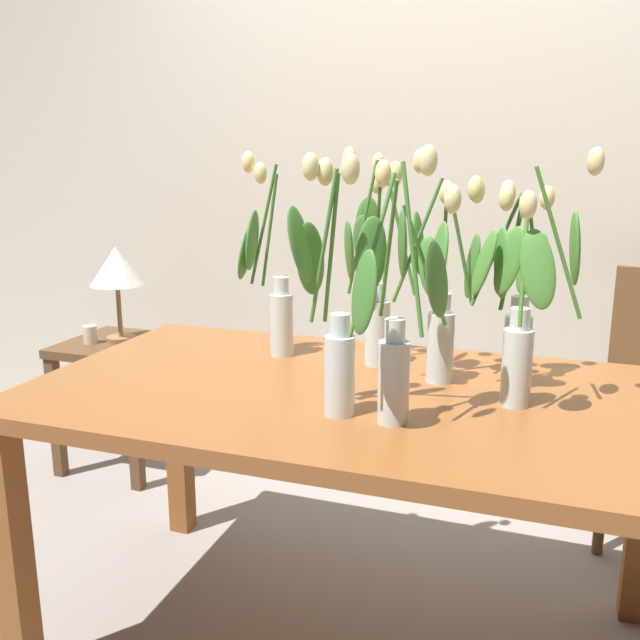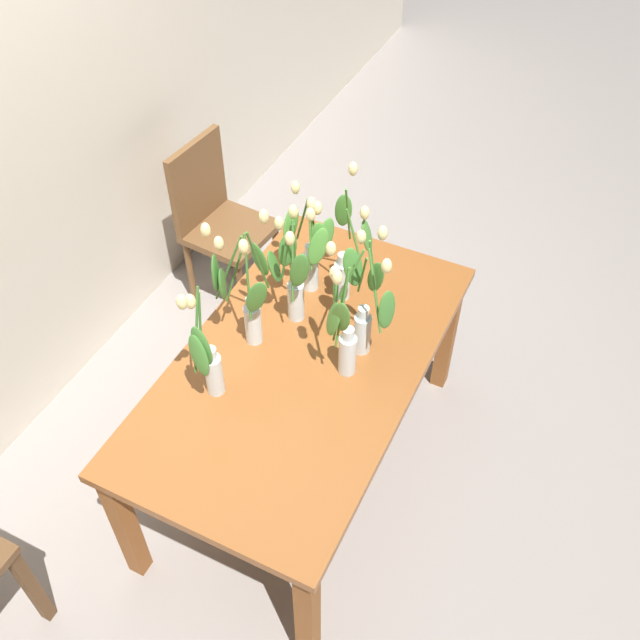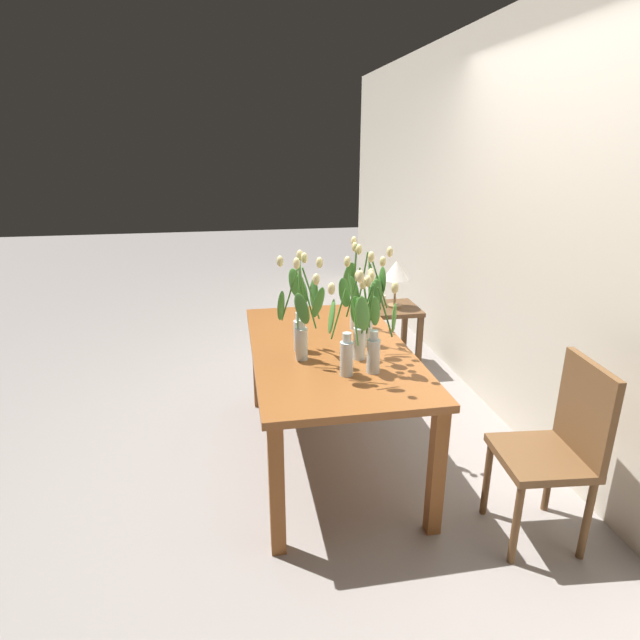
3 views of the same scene
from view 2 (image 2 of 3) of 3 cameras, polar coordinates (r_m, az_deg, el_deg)
The scene contains 10 objects.
ground_plane at distance 3.43m, azimuth -1.18°, elevation -11.22°, with size 18.00×18.00×0.00m, color gray.
dining_table at distance 2.90m, azimuth -1.38°, elevation -4.30°, with size 1.60×0.90×0.74m.
tulip_vase_0 at distance 2.64m, azimuth 1.92°, elevation -1.57°, with size 0.15×0.14×0.57m.
tulip_vase_1 at distance 2.60m, azimuth -8.74°, elevation -3.37°, with size 0.15×0.11×0.58m.
tulip_vase_2 at distance 2.84m, azimuth -2.19°, elevation 3.08°, with size 0.23×0.23×0.55m.
tulip_vase_3 at distance 2.71m, azimuth 3.38°, elevation 1.11°, with size 0.23×0.27×0.58m.
tulip_vase_4 at distance 2.74m, azimuth -5.86°, elevation 1.83°, with size 0.24×0.28×0.59m.
tulip_vase_5 at distance 2.95m, azimuth -0.70°, elevation 5.48°, with size 0.21×0.25×0.52m.
tulip_vase_6 at distance 2.96m, azimuth 2.10°, elevation 4.80°, with size 0.18×0.21×0.58m.
dining_chair at distance 3.88m, azimuth -8.10°, elevation 8.11°, with size 0.43×0.43×0.93m.
Camera 2 is at (-1.63, -0.87, 2.88)m, focal length 40.73 mm.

